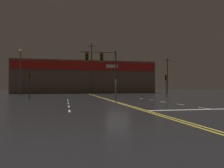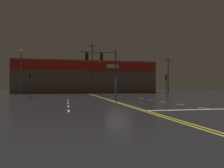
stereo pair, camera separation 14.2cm
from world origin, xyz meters
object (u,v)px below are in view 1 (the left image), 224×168
at_px(traffic_signal_median, 101,62).
at_px(traffic_signal_corner_northeast, 166,81).
at_px(traffic_signal_corner_northwest, 30,79).
at_px(streetlight_near_right, 21,66).

bearing_deg(traffic_signal_median, traffic_signal_corner_northeast, 38.08).
height_order(traffic_signal_median, traffic_signal_corner_northwest, traffic_signal_median).
xyz_separation_m(traffic_signal_median, streetlight_near_right, (-12.06, 19.65, 1.25)).
bearing_deg(traffic_signal_corner_northwest, traffic_signal_corner_northeast, -0.15).
distance_m(traffic_signal_corner_northwest, streetlight_near_right, 10.89).
xyz_separation_m(traffic_signal_median, traffic_signal_corner_northwest, (-8.89, 9.63, -1.57)).
xyz_separation_m(traffic_signal_median, traffic_signal_corner_northeast, (12.22, 9.57, -1.63)).
height_order(traffic_signal_corner_northwest, traffic_signal_corner_northeast, traffic_signal_corner_northwest).
relative_size(traffic_signal_corner_northwest, streetlight_near_right, 0.44).
height_order(traffic_signal_corner_northwest, streetlight_near_right, streetlight_near_right).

